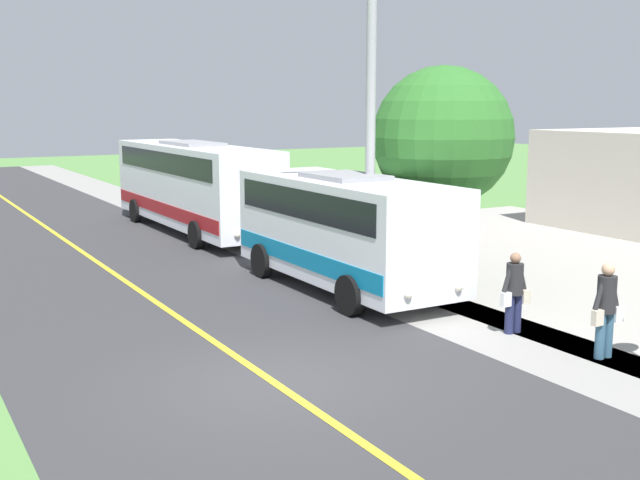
{
  "coord_description": "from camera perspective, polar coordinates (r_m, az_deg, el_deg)",
  "views": [
    {
      "loc": [
        5.47,
        11.14,
        4.54
      ],
      "look_at": [
        -3.5,
        -4.53,
        1.4
      ],
      "focal_mm": 44.03,
      "sensor_mm": 36.0,
      "label": 1
    }
  ],
  "objects": [
    {
      "name": "shuttle_bus_front",
      "position": [
        19.26,
        1.79,
        1.02
      ],
      "size": [
        2.67,
        7.22,
        2.86
      ],
      "color": "white",
      "rests_on": "ground"
    },
    {
      "name": "road_surface",
      "position": [
        13.21,
        -3.48,
        -10.23
      ],
      "size": [
        8.0,
        100.0,
        0.01
      ],
      "primitive_type": "cube",
      "color": "#333335",
      "rests_on": "ground"
    },
    {
      "name": "sidewalk",
      "position": [
        16.07,
        13.49,
        -6.8
      ],
      "size": [
        2.4,
        100.0,
        0.01
      ],
      "primitive_type": "cube",
      "color": "gray",
      "rests_on": "ground"
    },
    {
      "name": "road_centre_line",
      "position": [
        13.21,
        -3.48,
        -10.21
      ],
      "size": [
        0.16,
        100.0,
        0.0
      ],
      "primitive_type": "cube",
      "color": "gold",
      "rests_on": "ground"
    },
    {
      "name": "pedestrian_waiting",
      "position": [
        16.1,
        13.94,
        -3.58
      ],
      "size": [
        0.72,
        0.34,
        1.64
      ],
      "color": "#1E2347",
      "rests_on": "ground"
    },
    {
      "name": "transit_bus_rear",
      "position": [
        28.41,
        -9.22,
        4.13
      ],
      "size": [
        2.57,
        10.64,
        3.22
      ],
      "color": "white",
      "rests_on": "ground"
    },
    {
      "name": "tree_curbside",
      "position": [
        20.63,
        8.91,
        7.37
      ],
      "size": [
        3.65,
        3.65,
        5.52
      ],
      "color": "brown",
      "rests_on": "ground"
    },
    {
      "name": "street_light_pole",
      "position": [
        18.92,
        3.36,
        8.38
      ],
      "size": [
        1.97,
        0.24,
        7.3
      ],
      "color": "#9E9EA3",
      "rests_on": "ground"
    },
    {
      "name": "pedestrian_with_bags",
      "position": [
        15.0,
        20.07,
        -4.62
      ],
      "size": [
        0.72,
        0.34,
        1.75
      ],
      "color": "#335972",
      "rests_on": "ground"
    },
    {
      "name": "ground_plane",
      "position": [
        13.21,
        -3.48,
        -10.24
      ],
      "size": [
        120.0,
        120.0,
        0.0
      ],
      "primitive_type": "plane",
      "color": "#548442"
    }
  ]
}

